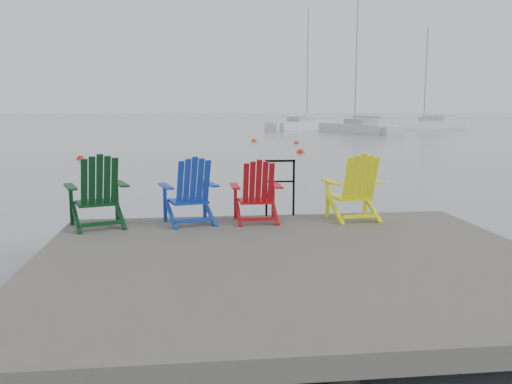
{
  "coord_description": "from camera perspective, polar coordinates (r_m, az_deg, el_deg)",
  "views": [
    {
      "loc": [
        -1.13,
        -5.99,
        2.22
      ],
      "look_at": [
        -0.11,
        2.69,
        0.85
      ],
      "focal_mm": 38.0,
      "sensor_mm": 36.0,
      "label": 1
    }
  ],
  "objects": [
    {
      "name": "chair_yellow",
      "position": [
        8.41,
        10.39,
        0.53
      ],
      "size": [
        0.86,
        0.81,
        1.02
      ],
      "rotation": [
        0.0,
        0.0,
        0.09
      ],
      "color": "#F5FF0E",
      "rests_on": "dock"
    },
    {
      "name": "handrail",
      "position": [
        8.63,
        2.56,
        1.06
      ],
      "size": [
        0.48,
        0.04,
        0.9
      ],
      "color": "black",
      "rests_on": "dock"
    },
    {
      "name": "chair_red",
      "position": [
        8.12,
        0.09,
        0.09
      ],
      "size": [
        0.76,
        0.7,
        0.94
      ],
      "rotation": [
        0.0,
        0.0,
        0.01
      ],
      "color": "#B20D13",
      "rests_on": "dock"
    },
    {
      "name": "sailboat_near",
      "position": [
        48.23,
        10.65,
        6.56
      ],
      "size": [
        5.01,
        9.45,
        12.54
      ],
      "rotation": [
        0.0,
        0.0,
        0.3
      ],
      "color": "silver",
      "rests_on": "ground"
    },
    {
      "name": "sailboat_mid",
      "position": [
        55.2,
        5.05,
        6.96
      ],
      "size": [
        8.25,
        7.38,
        12.11
      ],
      "rotation": [
        0.0,
        0.0,
        -0.88
      ],
      "color": "silver",
      "rests_on": "ground"
    },
    {
      "name": "chair_blue",
      "position": [
        8.06,
        -6.93,
        0.14
      ],
      "size": [
        0.92,
        0.87,
        1.0
      ],
      "rotation": [
        0.0,
        0.0,
        0.26
      ],
      "color": "#1032A7",
      "rests_on": "dock"
    },
    {
      "name": "ground",
      "position": [
        6.49,
        3.8,
        -11.13
      ],
      "size": [
        400.0,
        400.0,
        0.0
      ],
      "primitive_type": "plane",
      "color": "gray",
      "rests_on": "ground"
    },
    {
      "name": "buoy_b",
      "position": [
        24.55,
        -18.0,
        3.3
      ],
      "size": [
        0.33,
        0.33,
        0.33
      ],
      "primitive_type": "sphere",
      "color": "red",
      "rests_on": "ground"
    },
    {
      "name": "buoy_c",
      "position": [
        33.52,
        4.29,
        5.1
      ],
      "size": [
        0.32,
        0.32,
        0.32
      ],
      "primitive_type": "sphere",
      "color": "red",
      "rests_on": "ground"
    },
    {
      "name": "dock",
      "position": [
        6.38,
        3.83,
        -8.2
      ],
      "size": [
        6.0,
        5.0,
        1.4
      ],
      "color": "#2B2826",
      "rests_on": "ground"
    },
    {
      "name": "buoy_a",
      "position": [
        26.68,
        4.71,
        4.12
      ],
      "size": [
        0.39,
        0.39,
        0.39
      ],
      "primitive_type": "sphere",
      "color": "red",
      "rests_on": "ground"
    },
    {
      "name": "sailboat_far",
      "position": [
        58.79,
        17.59,
        6.7
      ],
      "size": [
        7.66,
        2.54,
        10.51
      ],
      "rotation": [
        0.0,
        0.0,
        1.49
      ],
      "color": "white",
      "rests_on": "ground"
    },
    {
      "name": "buoy_d",
      "position": [
        35.39,
        -0.19,
        5.33
      ],
      "size": [
        0.4,
        0.4,
        0.4
      ],
      "primitive_type": "sphere",
      "color": "#D0430C",
      "rests_on": "ground"
    },
    {
      "name": "chair_green",
      "position": [
        8.07,
        -16.33,
        0.07
      ],
      "size": [
        1.0,
        0.95,
        1.05
      ],
      "rotation": [
        0.0,
        0.0,
        0.33
      ],
      "color": "black",
      "rests_on": "dock"
    }
  ]
}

